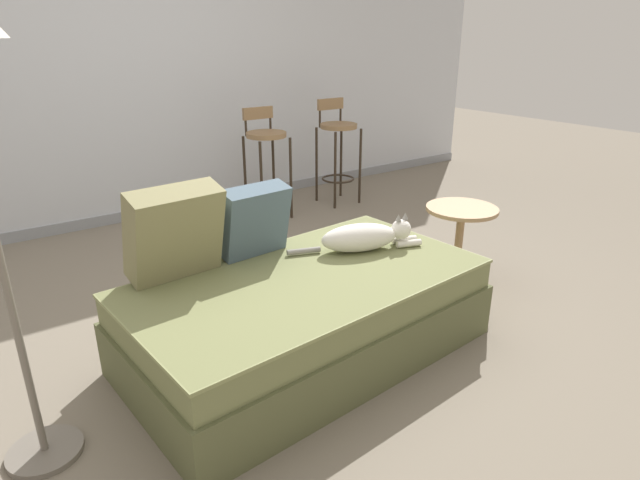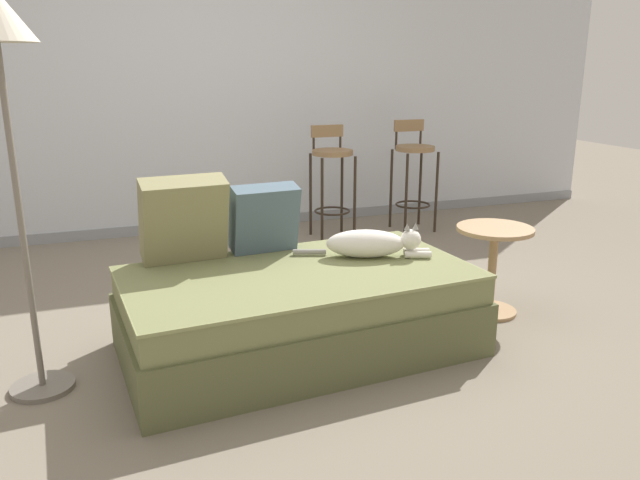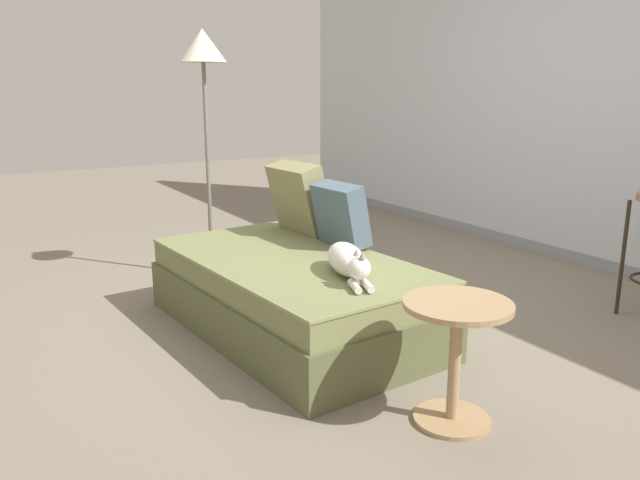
# 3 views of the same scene
# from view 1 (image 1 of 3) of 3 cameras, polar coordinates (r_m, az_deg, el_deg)

# --- Properties ---
(ground_plane) EXTENTS (16.00, 16.00, 0.00)m
(ground_plane) POSITION_cam_1_polar(r_m,az_deg,el_deg) (3.10, -5.56, -8.48)
(ground_plane) COLOR slate
(ground_plane) RESTS_ON ground
(wall_back_panel) EXTENTS (8.00, 0.10, 2.60)m
(wall_back_panel) POSITION_cam_1_polar(r_m,az_deg,el_deg) (4.79, -20.54, 17.25)
(wall_back_panel) COLOR silver
(wall_back_panel) RESTS_ON ground
(wall_baseboard_trim) EXTENTS (8.00, 0.02, 0.09)m
(wall_baseboard_trim) POSITION_cam_1_polar(r_m,az_deg,el_deg) (4.96, -18.51, 2.71)
(wall_baseboard_trim) COLOR gray
(wall_baseboard_trim) RESTS_ON ground
(couch) EXTENTS (1.82, 1.10, 0.43)m
(couch) POSITION_cam_1_polar(r_m,az_deg,el_deg) (2.69, -1.38, -7.90)
(couch) COLOR brown
(couch) RESTS_ON ground
(throw_pillow_corner) EXTENTS (0.45, 0.29, 0.46)m
(throw_pillow_corner) POSITION_cam_1_polar(r_m,az_deg,el_deg) (2.58, -15.26, 0.77)
(throw_pillow_corner) COLOR #847F56
(throw_pillow_corner) RESTS_ON couch
(throw_pillow_middle) EXTENTS (0.38, 0.23, 0.38)m
(throw_pillow_middle) POSITION_cam_1_polar(r_m,az_deg,el_deg) (2.79, -7.06, 2.08)
(throw_pillow_middle) COLOR #4C6070
(throw_pillow_middle) RESTS_ON couch
(cat) EXTENTS (0.71, 0.33, 0.19)m
(cat) POSITION_cam_1_polar(r_m,az_deg,el_deg) (2.88, 4.78, 0.34)
(cat) COLOR white
(cat) RESTS_ON couch
(bar_stool_near_window) EXTENTS (0.34, 0.34, 0.94)m
(bar_stool_near_window) POSITION_cam_1_polar(r_m,az_deg,el_deg) (4.64, -5.78, 9.38)
(bar_stool_near_window) COLOR #2D2319
(bar_stool_near_window) RESTS_ON ground
(bar_stool_by_doorway) EXTENTS (0.34, 0.34, 0.96)m
(bar_stool_by_doorway) POSITION_cam_1_polar(r_m,az_deg,el_deg) (5.06, 1.88, 10.46)
(bar_stool_by_doorway) COLOR #2D2319
(bar_stool_by_doorway) RESTS_ON ground
(side_table) EXTENTS (0.44, 0.44, 0.53)m
(side_table) POSITION_cam_1_polar(r_m,az_deg,el_deg) (3.47, 14.65, 0.52)
(side_table) COLOR tan
(side_table) RESTS_ON ground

